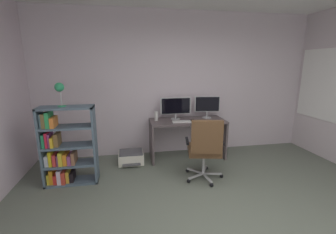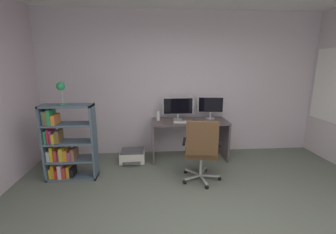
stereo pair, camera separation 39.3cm
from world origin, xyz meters
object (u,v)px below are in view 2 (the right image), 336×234
Objects in this scene: desktop_speaker at (158,116)px; desk at (189,131)px; monitor_main at (178,107)px; bookshelf at (65,146)px; desk_lamp at (61,88)px; monitor_secondary at (211,106)px; keyboard at (183,122)px; office_chair at (201,148)px; computer_mouse at (195,121)px; printer at (132,156)px.

desk is at bearing -6.69° from desktop_speaker.
bookshelf reaches higher than monitor_main.
monitor_main is 2.04m from desk_lamp.
desk_lamp is at bearing -163.18° from monitor_secondary.
desk is at bearing 16.91° from bookshelf.
monitor_secondary is at bearing 27.39° from keyboard.
monitor_secondary is at bearing 15.27° from desk.
monitor_main reaches higher than office_chair.
computer_mouse is at bearing 7.56° from keyboard.
computer_mouse is 1.34m from printer.
printer is (0.99, 0.57, -0.44)m from bookshelf.
office_chair is at bearing -59.10° from desktop_speaker.
bookshelf is at bearing 179.95° from desk_lamp.
computer_mouse is 0.22× the size of printer.
keyboard is at bearing -4.06° from printer.
monitor_secondary reaches higher than desk.
office_chair is (0.23, -1.07, -0.44)m from monitor_main.
monitor_main is 1.27m from printer.
bookshelf is at bearing -150.24° from printer.
monitor_main is 5.91× the size of computer_mouse.
computer_mouse is (0.22, 0.01, 0.01)m from keyboard.
monitor_secondary is at bearing 29.55° from computer_mouse.
bookshelf is 3.49× the size of desk_lamp.
desktop_speaker is at bearing 25.22° from bookshelf.
monitor_secondary reaches higher than printer.
office_chair is at bearing -38.64° from printer.
desk_lamp is at bearing -161.37° from keyboard.
monitor_main is at bearing 11.67° from printer.
monitor_secondary is 1.44× the size of desk_lamp.
monitor_secondary reaches higher than desktop_speaker.
desktop_speaker is at bearing 15.12° from printer.
desk is 3.09× the size of printer.
desktop_speaker is at bearing 159.51° from keyboard.
computer_mouse is (0.07, -0.12, 0.22)m from desk.
bookshelf is (-2.16, -0.52, -0.22)m from computer_mouse.
desk_lamp is at bearing 171.23° from office_chair.
desk is 1.40× the size of office_chair.
desk is 1.19× the size of bookshelf.
monitor_main is 1.74× the size of keyboard.
desk_lamp reaches higher than desk.
monitor_secondary reaches higher than keyboard.
monitor_main is 0.58× the size of office_chair.
keyboard is (-0.57, -0.25, -0.25)m from monitor_secondary.
bookshelf is at bearing -163.36° from monitor_secondary.
monitor_secondary is 2.90× the size of desktop_speaker.
monitor_secondary is 2.63m from desk_lamp.
desktop_speaker reaches higher than desk.
office_chair is (-0.41, -1.07, -0.45)m from monitor_secondary.
monitor_main is 3.48× the size of desktop_speaker.
office_chair is 0.85× the size of bookshelf.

